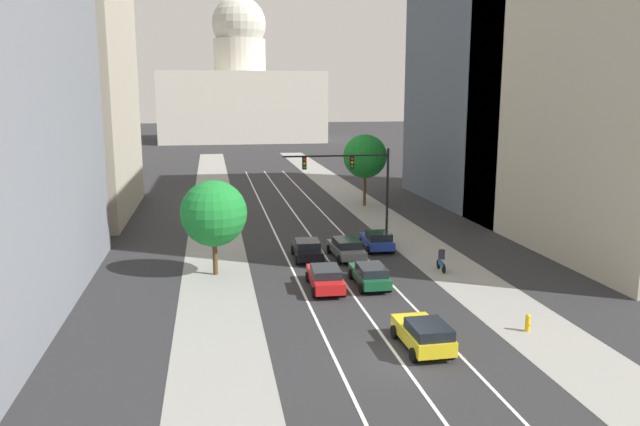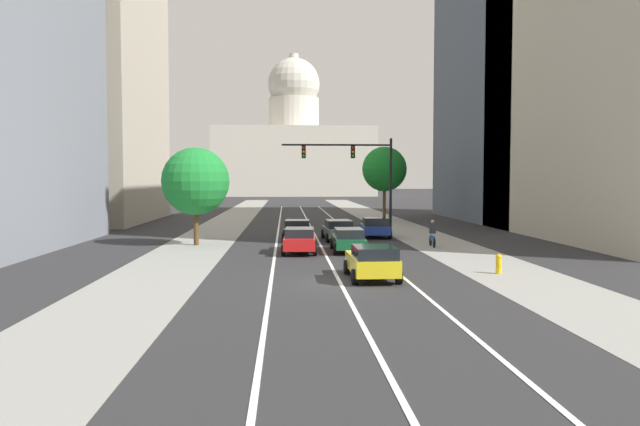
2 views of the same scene
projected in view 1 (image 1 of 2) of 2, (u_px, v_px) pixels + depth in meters
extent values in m
plane|color=#2B2B2D|center=(288.00, 205.00, 66.48)|extent=(400.00, 400.00, 0.00)
cube|color=gray|center=(214.00, 216.00, 60.29)|extent=(4.47, 130.00, 0.01)
cube|color=gray|center=(372.00, 211.00, 63.00)|extent=(4.47, 130.00, 0.01)
cube|color=white|center=(277.00, 237.00, 51.49)|extent=(0.16, 90.00, 0.01)
cube|color=white|center=(311.00, 236.00, 51.97)|extent=(0.16, 90.00, 0.01)
cube|color=white|center=(344.00, 234.00, 52.46)|extent=(0.16, 90.00, 0.01)
cube|color=#B7AD99|center=(13.00, 5.00, 56.66)|extent=(19.30, 20.98, 39.51)
cube|color=#4C5666|center=(530.00, 70.00, 65.13)|extent=(19.04, 26.15, 28.55)
cube|color=beige|center=(241.00, 107.00, 159.67)|extent=(40.34, 29.84, 17.21)
cylinder|color=beige|center=(240.00, 56.00, 157.26)|extent=(13.11, 13.11, 8.28)
sphere|color=beige|center=(239.00, 24.00, 155.78)|extent=(13.59, 13.59, 13.59)
cube|color=#14512D|center=(369.00, 276.00, 38.38)|extent=(1.75, 4.50, 0.57)
cube|color=black|center=(372.00, 270.00, 37.76)|extent=(1.59, 2.38, 0.52)
cylinder|color=black|center=(351.00, 274.00, 39.77)|extent=(0.23, 0.64, 0.64)
cylinder|color=black|center=(376.00, 273.00, 40.05)|extent=(0.23, 0.64, 0.64)
cylinder|color=black|center=(362.00, 288.00, 36.81)|extent=(0.23, 0.64, 0.64)
cylinder|color=black|center=(389.00, 287.00, 37.09)|extent=(0.23, 0.64, 0.64)
cube|color=black|center=(307.00, 251.00, 44.56)|extent=(1.96, 4.39, 0.57)
cube|color=black|center=(308.00, 244.00, 44.18)|extent=(1.74, 2.17, 0.55)
cylinder|color=black|center=(293.00, 250.00, 45.92)|extent=(0.24, 0.65, 0.64)
cylinder|color=black|center=(317.00, 249.00, 46.17)|extent=(0.24, 0.65, 0.64)
cylinder|color=black|center=(297.00, 260.00, 43.06)|extent=(0.24, 0.65, 0.64)
cylinder|color=black|center=(322.00, 259.00, 43.30)|extent=(0.24, 0.65, 0.64)
cube|color=red|center=(325.00, 279.00, 37.65)|extent=(1.94, 4.83, 0.65)
cube|color=black|center=(326.00, 271.00, 37.19)|extent=(1.71, 2.41, 0.49)
cylinder|color=black|center=(308.00, 277.00, 39.16)|extent=(0.24, 0.65, 0.64)
cylinder|color=black|center=(335.00, 276.00, 39.40)|extent=(0.24, 0.65, 0.64)
cylinder|color=black|center=(314.00, 293.00, 36.01)|extent=(0.24, 0.65, 0.64)
cylinder|color=black|center=(344.00, 291.00, 36.25)|extent=(0.24, 0.65, 0.64)
cube|color=#1E389E|center=(377.00, 241.00, 47.33)|extent=(2.02, 4.12, 0.59)
cube|color=black|center=(379.00, 236.00, 46.61)|extent=(1.80, 1.95, 0.57)
cylinder|color=black|center=(361.00, 241.00, 48.60)|extent=(0.24, 0.65, 0.64)
cylinder|color=black|center=(384.00, 241.00, 48.85)|extent=(0.24, 0.65, 0.64)
cylinder|color=black|center=(369.00, 250.00, 45.91)|extent=(0.24, 0.65, 0.64)
cylinder|color=black|center=(393.00, 249.00, 46.17)|extent=(0.24, 0.65, 0.64)
cube|color=slate|center=(346.00, 250.00, 44.88)|extent=(2.03, 4.78, 0.57)
cube|color=black|center=(347.00, 243.00, 44.60)|extent=(1.78, 2.54, 0.54)
cylinder|color=black|center=(329.00, 249.00, 46.27)|extent=(0.25, 0.65, 0.64)
cylinder|color=black|center=(352.00, 247.00, 46.66)|extent=(0.25, 0.65, 0.64)
cylinder|color=black|center=(339.00, 260.00, 43.21)|extent=(0.25, 0.65, 0.64)
cylinder|color=black|center=(364.00, 258.00, 43.60)|extent=(0.25, 0.65, 0.64)
cube|color=yellow|center=(422.00, 335.00, 28.85)|extent=(1.88, 4.09, 0.68)
cube|color=black|center=(429.00, 329.00, 27.95)|extent=(1.71, 2.25, 0.48)
cylinder|color=black|center=(394.00, 332.00, 30.07)|extent=(0.23, 0.64, 0.64)
cylinder|color=black|center=(430.00, 329.00, 30.41)|extent=(0.23, 0.64, 0.64)
cylinder|color=black|center=(413.00, 355.00, 27.41)|extent=(0.23, 0.64, 0.64)
cylinder|color=black|center=(452.00, 352.00, 27.75)|extent=(0.23, 0.64, 0.64)
cylinder|color=black|center=(387.00, 194.00, 50.22)|extent=(0.20, 0.20, 7.45)
cylinder|color=black|center=(336.00, 156.00, 48.89)|extent=(8.53, 0.14, 0.14)
cube|color=black|center=(352.00, 162.00, 49.21)|extent=(0.32, 0.28, 0.96)
sphere|color=red|center=(352.00, 159.00, 49.01)|extent=(0.20, 0.20, 0.20)
sphere|color=orange|center=(352.00, 163.00, 49.07)|extent=(0.20, 0.20, 0.20)
sphere|color=green|center=(352.00, 166.00, 49.13)|extent=(0.20, 0.20, 0.20)
cube|color=black|center=(304.00, 163.00, 48.56)|extent=(0.32, 0.28, 0.96)
sphere|color=red|center=(305.00, 160.00, 48.36)|extent=(0.20, 0.20, 0.20)
sphere|color=orange|center=(305.00, 164.00, 48.41)|extent=(0.20, 0.20, 0.20)
sphere|color=green|center=(305.00, 167.00, 48.47)|extent=(0.20, 0.20, 0.20)
cylinder|color=yellow|center=(528.00, 325.00, 30.94)|extent=(0.26, 0.26, 0.70)
sphere|color=yellow|center=(528.00, 316.00, 30.86)|extent=(0.26, 0.26, 0.26)
cylinder|color=yellow|center=(529.00, 325.00, 30.78)|extent=(0.10, 0.12, 0.10)
cylinder|color=black|center=(444.00, 269.00, 40.97)|extent=(0.07, 0.66, 0.66)
cylinder|color=black|center=(438.00, 264.00, 41.98)|extent=(0.07, 0.66, 0.66)
cube|color=#1959B2|center=(441.00, 263.00, 41.44)|extent=(0.08, 1.00, 0.36)
cube|color=#262833|center=(442.00, 254.00, 41.27)|extent=(0.37, 0.29, 0.64)
sphere|color=tan|center=(442.00, 248.00, 41.25)|extent=(0.22, 0.22, 0.22)
cylinder|color=#51381E|center=(365.00, 189.00, 65.71)|extent=(0.32, 0.32, 3.68)
sphere|color=#1A7B28|center=(365.00, 156.00, 65.06)|extent=(4.62, 4.62, 4.62)
cylinder|color=#51381E|center=(215.00, 255.00, 40.52)|extent=(0.32, 0.32, 2.61)
sphere|color=#1E8231|center=(214.00, 213.00, 39.99)|extent=(4.33, 4.33, 4.33)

